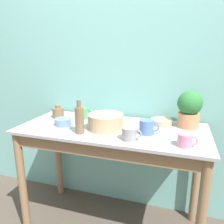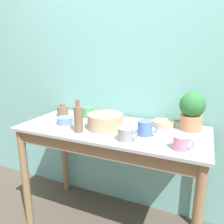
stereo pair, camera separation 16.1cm
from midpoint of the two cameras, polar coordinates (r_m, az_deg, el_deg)
wall_back at (r=1.93m, az=6.93°, el=8.35°), size 6.00×0.05×2.40m
counter_table at (r=1.70m, az=2.42°, el=-10.05°), size 1.41×0.64×0.88m
potted_plant at (r=1.69m, az=22.77°, el=0.34°), size 0.18×0.18×0.28m
bowl_wash_large at (r=1.61m, az=1.10°, el=-2.49°), size 0.26×0.26×0.11m
bottle_tall at (r=1.53m, az=-5.82°, el=-1.75°), size 0.06×0.06×0.24m
bottle_short at (r=1.97m, az=-10.48°, el=0.26°), size 0.10×0.10×0.11m
mug_grey at (r=1.41m, az=6.89°, el=-5.83°), size 0.13×0.10×0.08m
mug_blue at (r=1.51m, az=11.71°, el=-4.19°), size 0.14×0.10×0.10m
mug_green at (r=1.91m, az=-3.88°, el=-0.06°), size 0.13×0.09×0.09m
mug_pink at (r=1.36m, az=20.93°, el=-7.65°), size 0.12×0.09×0.08m
bowl_small_blue at (r=1.75m, az=-9.63°, el=-2.22°), size 0.13×0.13×0.05m
bowl_small_tan at (r=1.74m, az=15.88°, el=-2.92°), size 0.17×0.17×0.04m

